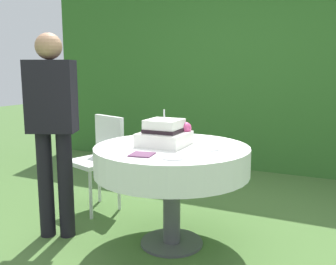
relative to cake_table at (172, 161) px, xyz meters
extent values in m
plane|color=#476B33|center=(0.00, 0.00, -0.65)|extent=(20.00, 20.00, 0.00)
cube|color=#336628|center=(0.00, 2.59, 0.64)|extent=(6.07, 0.40, 2.60)
cylinder|color=#4C4C51|center=(0.00, 0.00, -0.64)|extent=(0.48, 0.48, 0.02)
cylinder|color=#4C4C51|center=(0.00, 0.00, -0.29)|extent=(0.13, 0.13, 0.74)
cylinder|color=olive|center=(0.00, 0.00, 0.10)|extent=(1.12, 1.12, 0.03)
cylinder|color=white|center=(0.00, 0.00, 0.01)|extent=(1.15, 1.15, 0.21)
cube|color=white|center=(-0.07, 0.01, 0.16)|extent=(0.34, 0.34, 0.10)
cube|color=white|center=(-0.07, 0.01, 0.26)|extent=(0.25, 0.25, 0.10)
cube|color=black|center=(-0.07, 0.01, 0.23)|extent=(0.26, 0.26, 0.03)
sphere|color=#E04C8C|center=(0.06, 0.13, 0.24)|extent=(0.09, 0.09, 0.09)
cylinder|color=silver|center=(-0.07, 0.01, 0.35)|extent=(0.01, 0.01, 0.07)
cylinder|color=white|center=(0.31, 0.00, 0.12)|extent=(0.11, 0.11, 0.01)
cylinder|color=white|center=(0.17, -0.35, 0.12)|extent=(0.14, 0.14, 0.01)
cube|color=#603856|center=(-0.05, -0.35, 0.12)|extent=(0.17, 0.17, 0.01)
cylinder|color=white|center=(-1.16, 0.23, -0.43)|extent=(0.03, 0.03, 0.45)
cylinder|color=white|center=(-0.86, 0.13, -0.43)|extent=(0.03, 0.03, 0.45)
cylinder|color=white|center=(-1.06, 0.54, -0.43)|extent=(0.03, 0.03, 0.45)
cylinder|color=white|center=(-0.75, 0.43, -0.43)|extent=(0.03, 0.03, 0.45)
cube|color=white|center=(-0.96, 0.33, -0.18)|extent=(0.51, 0.51, 0.04)
cube|color=white|center=(-0.90, 0.51, 0.04)|extent=(0.39, 0.17, 0.40)
cylinder|color=black|center=(-0.97, -0.30, -0.23)|extent=(0.12, 0.12, 0.85)
cylinder|color=black|center=(-0.82, -0.23, -0.23)|extent=(0.12, 0.12, 0.85)
cube|color=black|center=(-0.89, -0.26, 0.47)|extent=(0.41, 0.33, 0.55)
sphere|color=#A87A5B|center=(-0.89, -0.26, 0.85)|extent=(0.20, 0.20, 0.20)
camera|label=1|loc=(1.15, -2.49, 0.68)|focal=40.42mm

